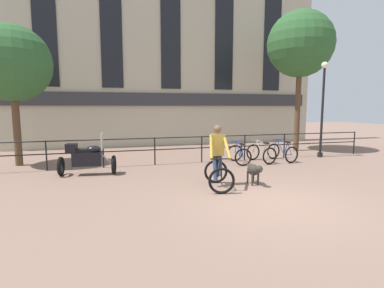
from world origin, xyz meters
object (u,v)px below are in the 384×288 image
parked_motorcycle (87,158)px  street_lamp (323,104)px  dog (254,170)px  parked_bicycle_mid_right (282,152)px  parked_bicycle_mid_left (261,153)px  cyclist_with_bike (218,160)px  parked_bicycle_near_lamp (239,154)px

parked_motorcycle → street_lamp: size_ratio=0.45×
dog → street_lamp: 6.40m
parked_motorcycle → street_lamp: 9.83m
parked_bicycle_mid_right → dog: bearing=37.3°
parked_bicycle_mid_left → street_lamp: street_lamp is taller
cyclist_with_bike → parked_motorcycle: size_ratio=0.93×
cyclist_with_bike → parked_bicycle_mid_left: (3.01, 2.97, -0.41)m
cyclist_with_bike → dog: bearing=9.1°
parked_bicycle_mid_left → street_lamp: (3.12, 0.37, 1.95)m
cyclist_with_bike → parked_bicycle_mid_right: 4.97m
dog → parked_bicycle_near_lamp: bearing=74.0°
dog → parked_bicycle_near_lamp: size_ratio=0.75×
dog → parked_bicycle_mid_right: parked_bicycle_mid_right is taller
parked_bicycle_near_lamp → dog: bearing=80.2°
parked_bicycle_mid_left → parked_bicycle_near_lamp: bearing=-8.5°
parked_motorcycle → parked_bicycle_mid_right: (7.49, 0.42, -0.20)m
parked_motorcycle → parked_bicycle_mid_right: 7.50m
parked_bicycle_near_lamp → parked_bicycle_mid_left: same height
parked_bicycle_mid_left → parked_bicycle_mid_right: size_ratio=1.00×
parked_motorcycle → parked_bicycle_near_lamp: size_ratio=1.53×
parked_bicycle_mid_right → street_lamp: (2.16, 0.37, 1.95)m
parked_bicycle_mid_left → street_lamp: size_ratio=0.29×
dog → parked_motorcycle: size_ratio=0.49×
cyclist_with_bike → parked_bicycle_near_lamp: 3.63m
cyclist_with_bike → parked_motorcycle: cyclist_with_bike is taller
parked_bicycle_near_lamp → parked_bicycle_mid_right: (1.93, 0.00, 0.00)m
dog → parked_bicycle_mid_right: bearing=48.2°
parked_motorcycle → parked_bicycle_mid_left: bearing=-79.4°
parked_motorcycle → parked_bicycle_mid_left: (6.53, 0.42, -0.20)m
parked_motorcycle → parked_bicycle_mid_right: bearing=-79.8°
cyclist_with_bike → parked_bicycle_mid_left: 4.25m
cyclist_with_bike → parked_bicycle_mid_right: size_ratio=1.42×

